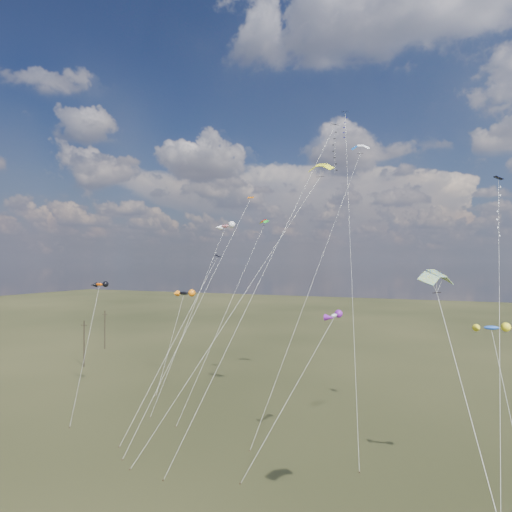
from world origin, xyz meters
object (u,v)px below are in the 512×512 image
at_px(diamond_black_high, 327,163).
at_px(parafoil_yellow, 320,166).
at_px(utility_pole_far, 105,329).
at_px(novelty_black_orange, 184,293).
at_px(utility_pole_near, 84,343).

xyz_separation_m(diamond_black_high, parafoil_yellow, (-0.27, -2.05, -0.74)).
bearing_deg(diamond_black_high, utility_pole_far, 157.12).
distance_m(parafoil_yellow, novelty_black_orange, 30.93).
bearing_deg(utility_pole_near, utility_pole_far, 119.74).
bearing_deg(diamond_black_high, parafoil_yellow, -97.51).
distance_m(utility_pole_near, diamond_black_high, 53.13).
height_order(utility_pole_near, parafoil_yellow, parafoil_yellow).
xyz_separation_m(utility_pole_far, parafoil_yellow, (53.33, -24.67, 25.12)).
bearing_deg(utility_pole_near, parafoil_yellow, -13.25).
relative_size(utility_pole_near, parafoil_yellow, 0.27).
xyz_separation_m(utility_pole_near, diamond_black_high, (45.60, -8.62, 25.86)).
height_order(utility_pole_near, utility_pole_far, same).
bearing_deg(utility_pole_near, diamond_black_high, -10.71).
bearing_deg(utility_pole_far, novelty_black_orange, -26.90).
distance_m(utility_pole_near, utility_pole_far, 16.12).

